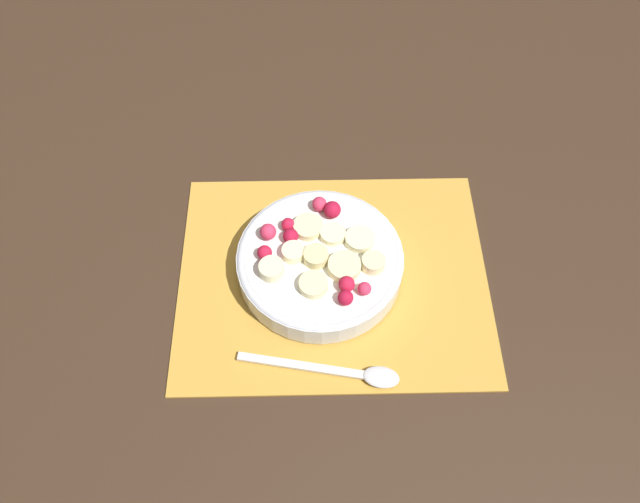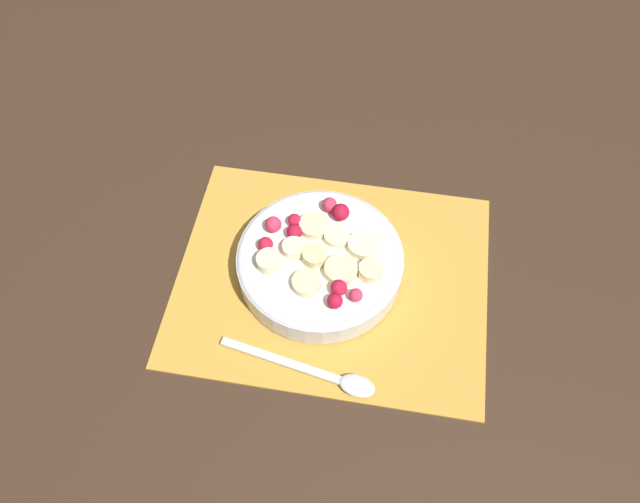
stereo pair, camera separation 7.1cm
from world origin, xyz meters
name	(u,v)px [view 2 (the right image)]	position (x,y,z in m)	size (l,w,h in m)	color
ground_plane	(332,279)	(0.00, 0.00, 0.00)	(3.00, 3.00, 0.00)	#382619
placemat	(332,278)	(0.00, 0.00, 0.00)	(0.37, 0.29, 0.01)	gold
fruit_bowl	(320,260)	(-0.02, 0.01, 0.03)	(0.19, 0.19, 0.05)	silver
spoon	(326,376)	(0.01, -0.13, 0.01)	(0.18, 0.05, 0.01)	silver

